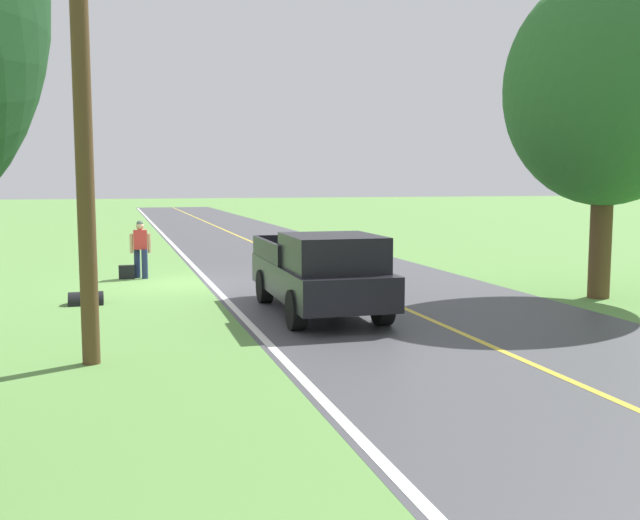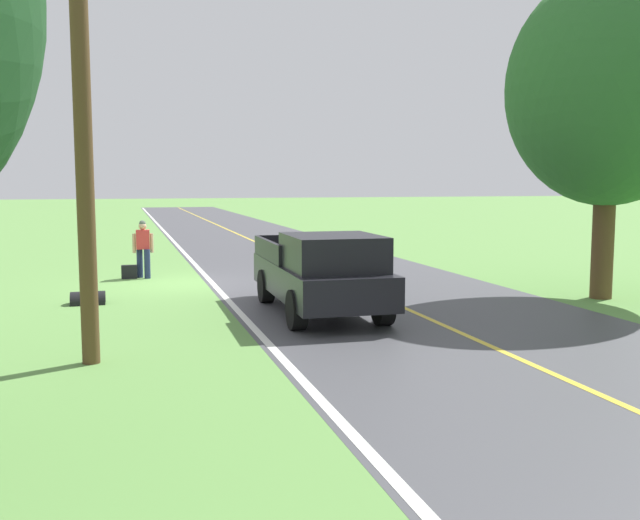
{
  "view_description": "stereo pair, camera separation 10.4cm",
  "coord_description": "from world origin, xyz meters",
  "px_view_note": "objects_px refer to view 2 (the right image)",
  "views": [
    {
      "loc": [
        1.82,
        20.57,
        2.93
      ],
      "look_at": [
        -1.8,
        8.13,
        1.49
      ],
      "focal_mm": 40.1,
      "sensor_mm": 36.0,
      "label": 1
    },
    {
      "loc": [
        1.72,
        20.59,
        2.93
      ],
      "look_at": [
        -1.8,
        8.13,
        1.49
      ],
      "focal_mm": 40.1,
      "sensor_mm": 36.0,
      "label": 2
    }
  ],
  "objects_px": {
    "tree_far_side_near": "(610,89)",
    "suitcase_carried": "(129,272)",
    "hitchhiker_walking": "(143,246)",
    "pickup_truck_passing": "(322,271)",
    "utility_pole_roadside": "(81,84)"
  },
  "relations": [
    {
      "from": "tree_far_side_near",
      "to": "suitcase_carried",
      "type": "bearing_deg",
      "value": -31.41
    },
    {
      "from": "hitchhiker_walking",
      "to": "suitcase_carried",
      "type": "relative_size",
      "value": 3.8
    },
    {
      "from": "pickup_truck_passing",
      "to": "tree_far_side_near",
      "type": "height_order",
      "value": "tree_far_side_near"
    },
    {
      "from": "suitcase_carried",
      "to": "utility_pole_roadside",
      "type": "bearing_deg",
      "value": -2.21
    },
    {
      "from": "pickup_truck_passing",
      "to": "utility_pole_roadside",
      "type": "bearing_deg",
      "value": 32.44
    },
    {
      "from": "pickup_truck_passing",
      "to": "tree_far_side_near",
      "type": "xyz_separation_m",
      "value": [
        -7.33,
        -0.23,
        4.18
      ]
    },
    {
      "from": "tree_far_side_near",
      "to": "hitchhiker_walking",
      "type": "bearing_deg",
      "value": -32.63
    },
    {
      "from": "pickup_truck_passing",
      "to": "tree_far_side_near",
      "type": "bearing_deg",
      "value": -178.2
    },
    {
      "from": "hitchhiker_walking",
      "to": "tree_far_side_near",
      "type": "bearing_deg",
      "value": 147.37
    },
    {
      "from": "hitchhiker_walking",
      "to": "pickup_truck_passing",
      "type": "xyz_separation_m",
      "value": [
        -3.57,
        7.21,
        -0.01
      ]
    },
    {
      "from": "utility_pole_roadside",
      "to": "pickup_truck_passing",
      "type": "bearing_deg",
      "value": -147.56
    },
    {
      "from": "hitchhiker_walking",
      "to": "utility_pole_roadside",
      "type": "bearing_deg",
      "value": 83.43
    },
    {
      "from": "tree_far_side_near",
      "to": "utility_pole_roadside",
      "type": "relative_size",
      "value": 0.91
    },
    {
      "from": "hitchhiker_walking",
      "to": "tree_far_side_near",
      "type": "distance_m",
      "value": 13.59
    },
    {
      "from": "hitchhiker_walking",
      "to": "pickup_truck_passing",
      "type": "distance_m",
      "value": 8.04
    }
  ]
}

